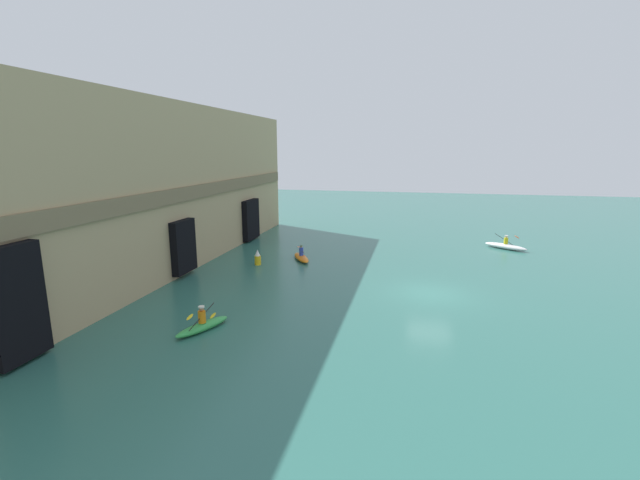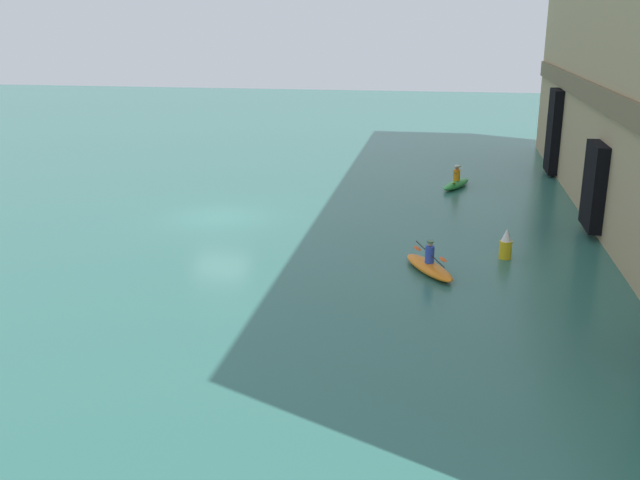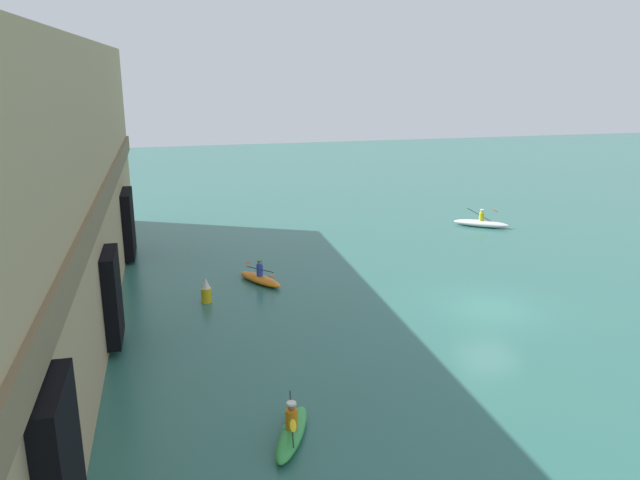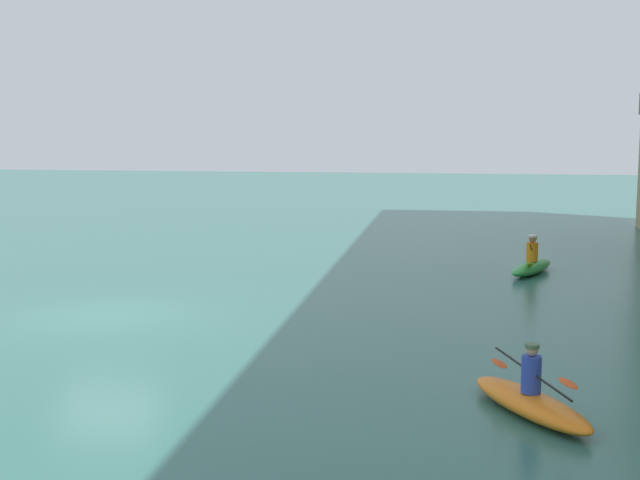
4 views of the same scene
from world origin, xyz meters
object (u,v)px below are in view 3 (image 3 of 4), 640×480
marker_buoy (206,291)px  kayak_orange (260,278)px  kayak_green (292,432)px  kayak_white (481,223)px

marker_buoy → kayak_orange: bearing=-53.5°
kayak_orange → kayak_green: bearing=-34.6°
kayak_orange → kayak_white: (7.34, -15.71, 0.02)m
kayak_green → kayak_orange: bearing=-160.8°
kayak_green → kayak_white: bearing=164.7°
kayak_orange → marker_buoy: kayak_orange is taller
kayak_orange → marker_buoy: 3.39m
kayak_white → marker_buoy: (-9.35, 18.43, 0.28)m
kayak_white → marker_buoy: size_ratio=2.98×
kayak_orange → kayak_white: kayak_white is taller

